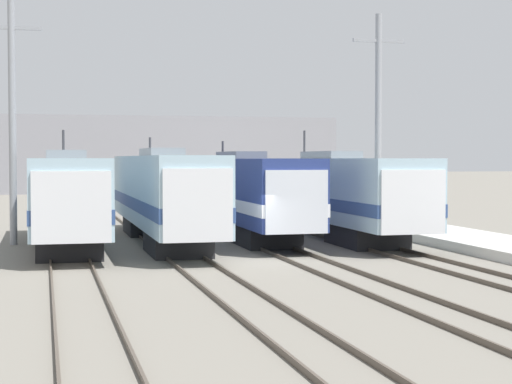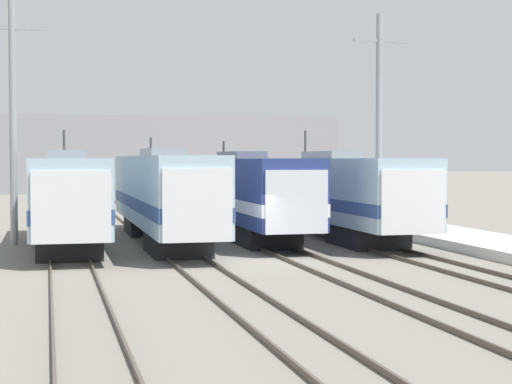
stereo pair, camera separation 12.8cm
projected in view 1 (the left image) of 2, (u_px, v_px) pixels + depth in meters
ground_plane at (249, 263)px, 32.20m from camera, size 400.00×400.00×0.00m
rail_pair_far_left at (71, 266)px, 30.62m from camera, size 1.51×120.00×0.15m
rail_pair_center_left at (191, 262)px, 31.67m from camera, size 1.51×120.00×0.15m
rail_pair_center_right at (304, 259)px, 32.73m from camera, size 1.51×120.00×0.15m
rail_pair_far_right at (409, 256)px, 33.78m from camera, size 1.51×120.00×0.15m
locomotive_far_left at (66, 198)px, 37.05m from camera, size 3.03×16.16×5.29m
locomotive_center_left at (163, 195)px, 39.14m from camera, size 2.77×19.40×5.00m
locomotive_center_right at (243, 193)px, 42.61m from camera, size 2.81×19.85×4.88m
locomotive_far_right at (334, 193)px, 42.50m from camera, size 2.97×20.01×5.46m
catenary_tower_left at (12, 117)px, 38.58m from camera, size 2.72×0.33×11.14m
catenary_tower_right at (378, 121)px, 42.85m from camera, size 2.72×0.33×11.14m
depot_building at (151, 155)px, 101.86m from camera, size 42.15×12.39×8.71m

